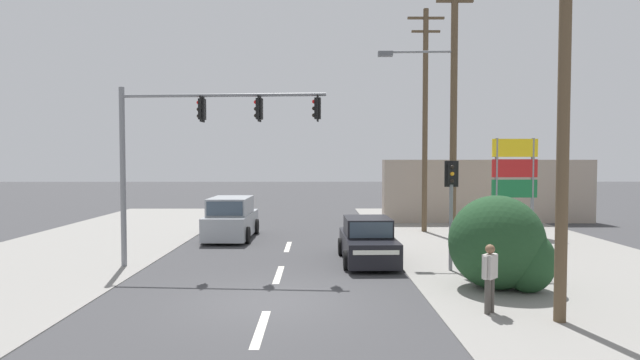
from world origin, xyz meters
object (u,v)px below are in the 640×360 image
object	(u,v)px
utility_pole_midground_right	(450,104)
shopping_plaza_sign	(515,173)
utility_pole_background_right	(425,116)
suv_receding_far	(231,219)
sedan_crossing_left	(368,242)
utility_pole_foreground_right	(559,75)
pedestal_signal_right_kerb	(451,196)
traffic_signal_mast	(192,137)
pedestrian_at_kerb	(490,275)

from	to	relation	value
utility_pole_midground_right	shopping_plaza_sign	world-z (taller)	utility_pole_midground_right
utility_pole_background_right	shopping_plaza_sign	bearing A→B (deg)	-21.14
utility_pole_midground_right	shopping_plaza_sign	size ratio (longest dim) A/B	2.32
suv_receding_far	sedan_crossing_left	bearing A→B (deg)	-42.70
utility_pole_foreground_right	shopping_plaza_sign	distance (m)	13.26
utility_pole_foreground_right	suv_receding_far	distance (m)	15.65
utility_pole_midground_right	suv_receding_far	bearing A→B (deg)	157.78
utility_pole_foreground_right	utility_pole_background_right	distance (m)	13.91
pedestal_signal_right_kerb	shopping_plaza_sign	world-z (taller)	shopping_plaza_sign
pedestal_signal_right_kerb	shopping_plaza_sign	size ratio (longest dim) A/B	0.77
utility_pole_midground_right	traffic_signal_mast	size ratio (longest dim) A/B	1.55
shopping_plaza_sign	utility_pole_midground_right	bearing A→B (deg)	-134.76
utility_pole_foreground_right	suv_receding_far	xyz separation A→B (m)	(-9.13, 11.88, -4.53)
utility_pole_background_right	traffic_signal_mast	world-z (taller)	utility_pole_background_right
utility_pole_midground_right	pedestrian_at_kerb	world-z (taller)	utility_pole_midground_right
sedan_crossing_left	pedestrian_at_kerb	xyz separation A→B (m)	(2.22, -6.00, 0.22)
utility_pole_foreground_right	pedestrian_at_kerb	size ratio (longest dim) A/B	6.19
utility_pole_background_right	pedestrian_at_kerb	xyz separation A→B (m)	(-1.35, -13.27, -4.82)
utility_pole_background_right	pedestrian_at_kerb	distance (m)	14.19
utility_pole_background_right	shopping_plaza_sign	size ratio (longest dim) A/B	2.39
shopping_plaza_sign	sedan_crossing_left	xyz separation A→B (m)	(-7.45, -5.78, -2.28)
traffic_signal_mast	shopping_plaza_sign	world-z (taller)	traffic_signal_mast
utility_pole_midground_right	shopping_plaza_sign	xyz separation A→B (m)	(4.16, 4.19, -2.73)
utility_pole_foreground_right	suv_receding_far	world-z (taller)	utility_pole_foreground_right
utility_pole_foreground_right	utility_pole_midground_right	world-z (taller)	utility_pole_midground_right
utility_pole_midground_right	pedestrian_at_kerb	size ratio (longest dim) A/B	6.55
utility_pole_foreground_right	traffic_signal_mast	bearing A→B (deg)	148.61
utility_pole_foreground_right	sedan_crossing_left	size ratio (longest dim) A/B	2.36
shopping_plaza_sign	pedestrian_at_kerb	world-z (taller)	shopping_plaza_sign
utility_pole_midground_right	pedestal_signal_right_kerb	xyz separation A→B (m)	(-0.76, -3.08, -3.29)
pedestrian_at_kerb	utility_pole_background_right	bearing A→B (deg)	84.20
pedestal_signal_right_kerb	suv_receding_far	world-z (taller)	pedestal_signal_right_kerb
shopping_plaza_sign	pedestrian_at_kerb	size ratio (longest dim) A/B	2.82
shopping_plaza_sign	utility_pole_background_right	bearing A→B (deg)	158.86
utility_pole_foreground_right	utility_pole_background_right	xyz separation A→B (m)	(0.13, 13.90, 0.34)
utility_pole_background_right	traffic_signal_mast	bearing A→B (deg)	-139.09
utility_pole_midground_right	pedestal_signal_right_kerb	size ratio (longest dim) A/B	3.00
utility_pole_foreground_right	pedestrian_at_kerb	bearing A→B (deg)	152.68
utility_pole_background_right	shopping_plaza_sign	xyz separation A→B (m)	(3.88, -1.50, -2.76)
utility_pole_foreground_right	shopping_plaza_sign	bearing A→B (deg)	72.06
shopping_plaza_sign	sedan_crossing_left	distance (m)	9.70
utility_pole_foreground_right	pedestrian_at_kerb	world-z (taller)	utility_pole_foreground_right
pedestal_signal_right_kerb	suv_receding_far	bearing A→B (deg)	140.63
shopping_plaza_sign	pedestrian_at_kerb	distance (m)	13.05
utility_pole_foreground_right	utility_pole_background_right	size ratio (longest dim) A/B	0.92
utility_pole_midground_right	pedestal_signal_right_kerb	world-z (taller)	utility_pole_midground_right
utility_pole_midground_right	shopping_plaza_sign	distance (m)	6.51
utility_pole_midground_right	suv_receding_far	distance (m)	10.84
sedan_crossing_left	utility_pole_background_right	bearing A→B (deg)	63.85
utility_pole_background_right	utility_pole_midground_right	bearing A→B (deg)	-92.79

